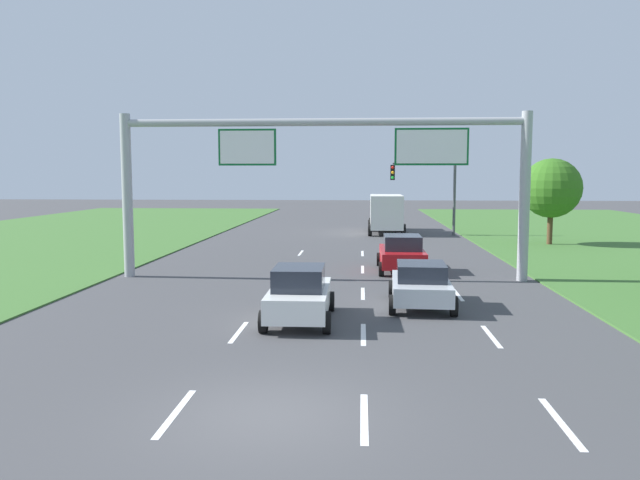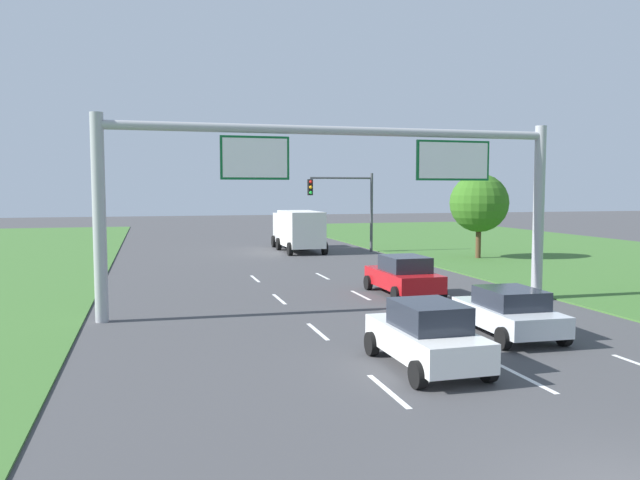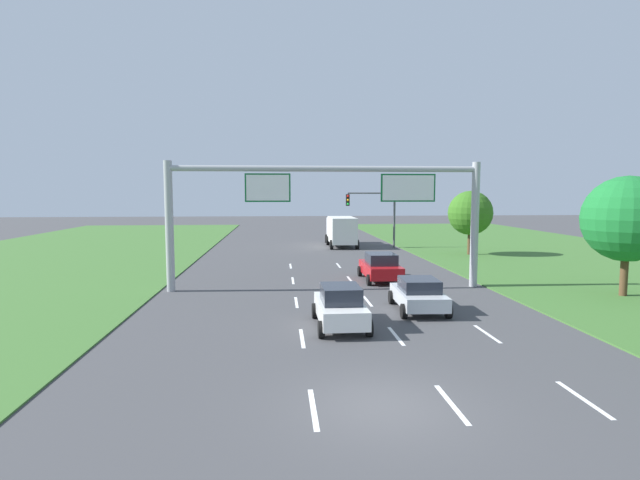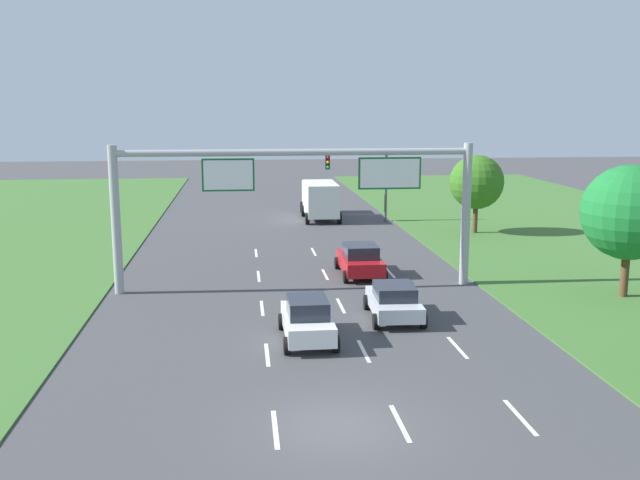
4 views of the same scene
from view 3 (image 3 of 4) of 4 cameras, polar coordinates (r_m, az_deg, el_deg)
name	(u,v)px [view 3 (image 3 of 4)]	position (r m, az deg, el deg)	size (l,w,h in m)	color
ground_plane	(383,406)	(13.22, 7.23, -18.34)	(200.00, 200.00, 0.00)	#424244
lane_dashes_inner_left	(307,367)	(15.77, -1.54, -14.25)	(0.14, 44.40, 0.01)	white
lane_dashes_inner_right	(418,363)	(16.33, 11.18, -13.66)	(0.14, 44.40, 0.01)	white
lane_dashes_slip	(526,360)	(17.58, 22.49, -12.58)	(0.14, 44.40, 0.01)	white
car_near_red	(340,306)	(19.89, 2.33, -7.59)	(2.04, 4.04, 1.68)	white
car_lead_silver	(381,267)	(30.43, 6.94, -3.06)	(2.23, 4.32, 1.67)	red
car_mid_lane	(419,294)	(23.00, 11.19, -6.08)	(2.27, 4.02, 1.48)	silver
box_truck	(341,230)	(49.49, 2.39, 1.16)	(2.75, 7.46, 2.91)	silver
sign_gantry	(330,201)	(27.26, 1.14, 4.52)	(17.24, 0.44, 7.00)	#9EA0A5
traffic_light_mast	(374,208)	(47.72, 6.24, 3.69)	(4.76, 0.49, 5.60)	#47494F
roadside_tree_mid	(627,219)	(29.58, 31.68, 2.06)	(4.35, 4.35, 6.17)	#513823
roadside_tree_far	(470,213)	(44.01, 16.80, 2.97)	(3.73, 3.73, 5.46)	#513823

